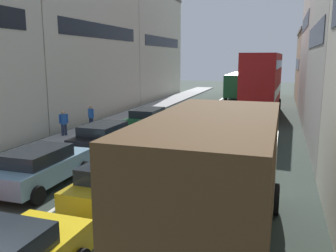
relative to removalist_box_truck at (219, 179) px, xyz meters
The scene contains 17 objects.
sidewalk_left 18.88m from the removalist_box_truck, 123.62° to the left, with size 2.60×64.00×0.14m, color #9E9E9E.
lane_stripe_left 16.66m from the removalist_box_truck, 109.04° to the left, with size 0.16×60.00×0.01m, color silver.
lane_stripe_right 15.89m from the removalist_box_truck, 97.28° to the left, with size 0.16×60.00×0.01m, color silver.
building_row_left 23.89m from the removalist_box_truck, 131.89° to the left, with size 7.20×43.90×12.54m.
removalist_box_truck is the anchor object (origin of this frame).
sedan_centre_lane_second 4.39m from the removalist_box_truck, 148.94° to the left, with size 2.16×4.35×1.49m.
wagon_left_lane_second 7.63m from the removalist_box_truck, 159.01° to the left, with size 2.08×4.31×1.49m.
hatchback_centre_lane_third 9.35m from the removalist_box_truck, 114.33° to the left, with size 2.26×4.40×1.49m.
sedan_left_lane_third 10.65m from the removalist_box_truck, 132.17° to the left, with size 2.17×4.35×1.49m.
coupe_centre_lane_fourth 13.94m from the removalist_box_truck, 105.70° to the left, with size 2.12×4.33×1.49m.
sedan_left_lane_fourth 15.25m from the removalist_box_truck, 117.16° to the left, with size 2.10×4.32×1.49m.
sedan_right_lane_behind_truck 7.19m from the removalist_box_truck, 93.26° to the left, with size 2.13×4.33×1.49m.
wagon_right_lane_far 12.47m from the removalist_box_truck, 92.16° to the left, with size 2.15×4.34×1.49m.
bus_mid_queue_primary 22.70m from the removalist_box_truck, 90.81° to the left, with size 3.06×10.58×5.06m.
bus_far_queue_secondary 35.24m from the removalist_box_truck, 95.74° to the left, with size 2.93×10.54×2.90m.
pedestrian_near_kerb 16.52m from the removalist_box_truck, 130.12° to the left, with size 0.51×0.34×1.66m.
pedestrian_mid_sidewalk 15.03m from the removalist_box_truck, 137.44° to the left, with size 0.43×0.40×1.66m.
Camera 1 is at (4.95, -3.36, 4.71)m, focal length 37.88 mm.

